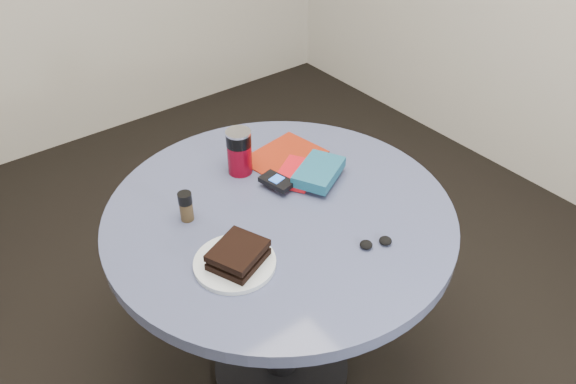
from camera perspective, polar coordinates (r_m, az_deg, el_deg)
ground at (r=2.15m, az=-0.66°, el=-17.51°), size 4.00×4.00×0.00m
table at (r=1.71m, az=-0.80°, el=-6.08°), size 1.00×1.00×0.75m
plate at (r=1.43m, az=-5.42°, el=-7.19°), size 0.27×0.27×0.01m
sandwich at (r=1.41m, az=-5.08°, el=-6.36°), size 0.17×0.16×0.05m
soda_can at (r=1.71m, az=-4.97°, el=4.09°), size 0.08×0.08×0.14m
pepper_grinder at (r=1.56m, az=-10.33°, el=-1.43°), size 0.04×0.04×0.09m
magazine at (r=1.81m, az=-0.38°, el=3.64°), size 0.27×0.22×0.00m
red_book at (r=1.72m, az=0.90°, el=1.92°), size 0.19×0.18×0.01m
novel at (r=1.69m, az=3.15°, el=2.08°), size 0.20×0.18×0.03m
mp3_player at (r=1.66m, az=-1.15°, el=1.09°), size 0.08×0.11×0.02m
headphones at (r=1.50m, az=8.91°, el=-5.11°), size 0.10×0.06×0.02m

